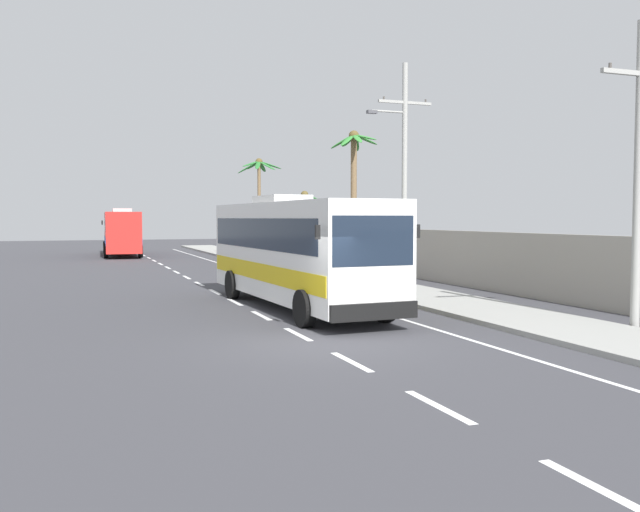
{
  "coord_description": "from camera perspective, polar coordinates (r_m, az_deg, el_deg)",
  "views": [
    {
      "loc": [
        -5.38,
        -15.1,
        2.97
      ],
      "look_at": [
        2.41,
        6.02,
        1.7
      ],
      "focal_mm": 37.95,
      "sensor_mm": 36.0,
      "label": 1
    }
  ],
  "objects": [
    {
      "name": "utility_pole_nearest",
      "position": [
        19.68,
        25.28,
        6.65
      ],
      "size": [
        2.56,
        0.24,
        8.09
      ],
      "color": "#9E9E99",
      "rests_on": "ground"
    },
    {
      "name": "coach_bus_far_lane",
      "position": [
        55.32,
        -16.38,
        2.01
      ],
      "size": [
        3.2,
        10.76,
        3.69
      ],
      "color": "red",
      "rests_on": "ground"
    },
    {
      "name": "motorcycle_beside_bus",
      "position": [
        32.48,
        -4.45,
        -0.89
      ],
      "size": [
        0.56,
        1.96,
        1.57
      ],
      "color": "black",
      "rests_on": "ground"
    },
    {
      "name": "utility_pole_mid",
      "position": [
        30.65,
        7.05,
        7.44
      ],
      "size": [
        3.13,
        0.24,
        9.83
      ],
      "color": "#9E9E99",
      "rests_on": "ground"
    },
    {
      "name": "palm_third",
      "position": [
        48.71,
        -1.32,
        4.1
      ],
      "size": [
        3.32,
        3.51,
        4.92
      ],
      "color": "brown",
      "rests_on": "ground"
    },
    {
      "name": "boundary_wall",
      "position": [
        33.25,
        8.51,
        0.15
      ],
      "size": [
        0.24,
        60.0,
        2.41
      ],
      "primitive_type": "cube",
      "color": "#9E998E",
      "rests_on": "ground"
    },
    {
      "name": "palm_nearest",
      "position": [
        37.42,
        2.88,
        6.73
      ],
      "size": [
        2.62,
        2.85,
        7.76
      ],
      "color": "brown",
      "rests_on": "ground"
    },
    {
      "name": "coach_bus_foreground",
      "position": [
        22.28,
        -2.08,
        0.6
      ],
      "size": [
        3.33,
        11.29,
        3.74
      ],
      "color": "white",
      "rests_on": "ground"
    },
    {
      "name": "ground_plane",
      "position": [
        16.31,
        -0.63,
        -7.27
      ],
      "size": [
        160.0,
        160.0,
        0.0
      ],
      "primitive_type": "plane",
      "color": "#3A3A3F"
    },
    {
      "name": "motorcycle_trailing",
      "position": [
        30.58,
        -1.76,
        -1.09
      ],
      "size": [
        0.56,
        1.96,
        1.65
      ],
      "color": "black",
      "rests_on": "ground"
    },
    {
      "name": "sidewalk_kerb",
      "position": [
        28.05,
        5.62,
        -2.72
      ],
      "size": [
        3.2,
        90.0,
        0.14
      ],
      "primitive_type": "cube",
      "color": "#999993",
      "rests_on": "ground"
    },
    {
      "name": "pedestrian_near_kerb",
      "position": [
        34.41,
        -0.45,
        -0.01
      ],
      "size": [
        0.36,
        0.36,
        1.69
      ],
      "rotation": [
        0.0,
        0.0,
        1.7
      ],
      "color": "beige",
      "rests_on": "sidewalk_kerb"
    },
    {
      "name": "lane_markings",
      "position": [
        30.61,
        -5.75,
        -2.35
      ],
      "size": [
        3.84,
        71.0,
        0.01
      ],
      "color": "white",
      "rests_on": "ground"
    },
    {
      "name": "palm_second",
      "position": [
        52.42,
        -5.18,
        6.23
      ],
      "size": [
        3.49,
        3.56,
        7.55
      ],
      "color": "brown",
      "rests_on": "ground"
    }
  ]
}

